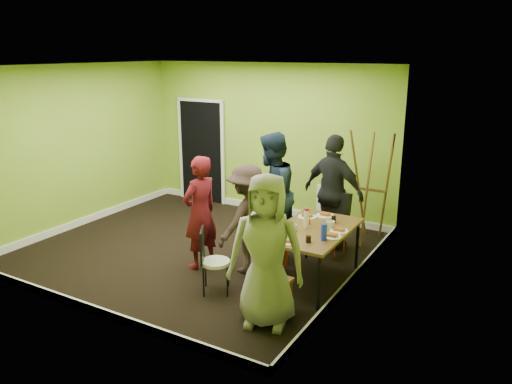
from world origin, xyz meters
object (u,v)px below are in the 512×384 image
thermos (306,219)px  easel (371,187)px  chair_left_near (265,236)px  person_left_near (248,219)px  chair_front_end (270,276)px  person_front_end (266,251)px  person_left_far (271,194)px  chair_back_end (337,210)px  dining_table (313,233)px  person_standing (200,213)px  blue_bottle (324,232)px  chair_left_far (277,229)px  orange_bottle (309,221)px  person_back_end (333,192)px  chair_bentwood (211,257)px

thermos → easel: bearing=81.5°
chair_left_near → person_left_near: person_left_near is taller
chair_front_end → person_front_end: (0.04, -0.17, 0.38)m
person_left_far → chair_back_end: bearing=114.9°
dining_table → person_standing: (-1.57, -0.34, 0.12)m
chair_front_end → chair_back_end: bearing=97.2°
chair_left_near → person_left_far: size_ratio=0.51×
person_front_end → chair_left_near: bearing=103.4°
blue_bottle → person_front_end: size_ratio=0.12×
person_front_end → person_standing: bearing=133.7°
blue_bottle → person_left_near: person_left_near is taller
thermos → blue_bottle: (0.37, -0.29, -0.01)m
chair_left_far → person_left_near: size_ratio=0.56×
dining_table → thermos: bearing=-171.9°
chair_front_end → thermos: size_ratio=3.66×
person_left_near → orange_bottle: bearing=121.9°
chair_back_end → person_left_near: size_ratio=0.61×
chair_left_far → blue_bottle: size_ratio=4.05×
chair_back_end → person_left_far: 1.04m
chair_left_far → thermos: bearing=51.9°
dining_table → chair_left_far: (-0.75, 0.41, -0.21)m
person_left_far → person_front_end: (0.93, -1.84, -0.05)m
person_back_end → orange_bottle: bearing=108.4°
chair_back_end → chair_bentwood: 2.27m
person_left_far → chair_left_far: bearing=36.5°
orange_bottle → easel: bearing=79.9°
chair_bentwood → person_left_far: bearing=147.2°
person_left_far → person_left_near: 0.76m
orange_bottle → chair_bentwood: bearing=-129.9°
orange_bottle → person_left_far: (-0.82, 0.46, 0.14)m
chair_left_far → person_back_end: 1.10m
chair_back_end → easel: size_ratio=0.51×
dining_table → person_front_end: size_ratio=0.85×
thermos → person_left_far: (-0.85, 0.61, 0.06)m
easel → person_left_far: (-1.13, -1.25, 0.03)m
chair_left_far → chair_back_end: size_ratio=0.92×
chair_left_near → blue_bottle: blue_bottle is taller
chair_front_end → person_left_far: 1.94m
chair_left_far → chair_bentwood: size_ratio=1.01×
chair_front_end → person_back_end: 2.40m
blue_bottle → orange_bottle: bearing=131.9°
chair_left_far → chair_left_near: bearing=2.1°
chair_back_end → blue_bottle: size_ratio=4.38×
easel → thermos: 1.89m
person_left_far → person_standing: bearing=-43.4°
thermos → person_back_end: size_ratio=0.14×
orange_bottle → person_left_far: 0.96m
chair_front_end → person_back_end: (-0.16, 2.36, 0.40)m
chair_left_far → person_back_end: person_back_end is taller
dining_table → chair_back_end: bearing=95.8°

